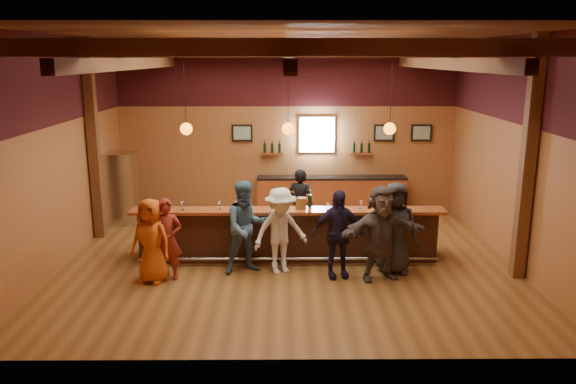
# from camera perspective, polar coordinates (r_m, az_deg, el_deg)

# --- Properties ---
(room) EXTENTS (9.04, 9.00, 4.52)m
(room) POSITION_cam_1_polar(r_m,az_deg,el_deg) (11.09, 0.01, 9.10)
(room) COLOR brown
(room) RESTS_ON ground
(bar_counter) EXTENTS (6.30, 1.07, 1.11)m
(bar_counter) POSITION_cam_1_polar(r_m,az_deg,el_deg) (11.70, 0.09, -4.12)
(bar_counter) COLOR black
(bar_counter) RESTS_ON ground
(back_bar_cabinet) EXTENTS (4.00, 0.52, 0.95)m
(back_bar_cabinet) POSITION_cam_1_polar(r_m,az_deg,el_deg) (15.20, 4.43, -0.18)
(back_bar_cabinet) COLOR brown
(back_bar_cabinet) RESTS_ON ground
(window) EXTENTS (0.95, 0.09, 0.95)m
(window) POSITION_cam_1_polar(r_m,az_deg,el_deg) (15.10, 2.95, 5.83)
(window) COLOR silver
(window) RESTS_ON room
(framed_pictures) EXTENTS (5.35, 0.05, 0.45)m
(framed_pictures) POSITION_cam_1_polar(r_m,az_deg,el_deg) (15.16, 6.24, 5.99)
(framed_pictures) COLOR black
(framed_pictures) RESTS_ON room
(wine_shelves) EXTENTS (3.00, 0.18, 0.30)m
(wine_shelves) POSITION_cam_1_polar(r_m,az_deg,el_deg) (15.10, 2.95, 4.18)
(wine_shelves) COLOR brown
(wine_shelves) RESTS_ON room
(pendant_lights) EXTENTS (4.24, 0.24, 1.37)m
(pendant_lights) POSITION_cam_1_polar(r_m,az_deg,el_deg) (11.08, 0.01, 6.48)
(pendant_lights) COLOR black
(pendant_lights) RESTS_ON room
(stainless_fridge) EXTENTS (0.70, 0.70, 1.80)m
(stainless_fridge) POSITION_cam_1_polar(r_m,az_deg,el_deg) (14.53, -16.46, 0.37)
(stainless_fridge) COLOR silver
(stainless_fridge) RESTS_ON ground
(customer_orange) EXTENTS (0.89, 0.71, 1.59)m
(customer_orange) POSITION_cam_1_polar(r_m,az_deg,el_deg) (10.63, -13.75, -4.82)
(customer_orange) COLOR #BF4D12
(customer_orange) RESTS_ON ground
(customer_redvest) EXTENTS (0.59, 0.41, 1.55)m
(customer_redvest) POSITION_cam_1_polar(r_m,az_deg,el_deg) (10.68, -12.19, -4.73)
(customer_redvest) COLOR maroon
(customer_redvest) RESTS_ON ground
(customer_denim) EXTENTS (1.06, 0.95, 1.81)m
(customer_denim) POSITION_cam_1_polar(r_m,az_deg,el_deg) (10.78, -4.23, -3.57)
(customer_denim) COLOR #436886
(customer_denim) RESTS_ON ground
(customer_white) EXTENTS (1.24, 1.00, 1.68)m
(customer_white) POSITION_cam_1_polar(r_m,az_deg,el_deg) (10.74, -0.77, -3.96)
(customer_white) COLOR silver
(customer_white) RESTS_ON ground
(customer_navy) EXTENTS (1.05, 0.57, 1.70)m
(customer_navy) POSITION_cam_1_polar(r_m,az_deg,el_deg) (10.57, 5.03, -4.27)
(customer_navy) COLOR black
(customer_navy) RESTS_ON ground
(customer_brown) EXTENTS (1.75, 0.94, 1.80)m
(customer_brown) POSITION_cam_1_polar(r_m,az_deg,el_deg) (10.55, 9.41, -4.14)
(customer_brown) COLOR #4C3F3D
(customer_brown) RESTS_ON ground
(customer_dark) EXTENTS (0.90, 0.61, 1.78)m
(customer_dark) POSITION_cam_1_polar(r_m,az_deg,el_deg) (10.93, 10.83, -3.62)
(customer_dark) COLOR #272629
(customer_dark) RESTS_ON ground
(bartender) EXTENTS (0.68, 0.53, 1.63)m
(bartender) POSITION_cam_1_polar(r_m,az_deg,el_deg) (12.78, 1.23, -1.21)
(bartender) COLOR black
(bartender) RESTS_ON ground
(ice_bucket) EXTENTS (0.21, 0.21, 0.23)m
(ice_bucket) POSITION_cam_1_polar(r_m,az_deg,el_deg) (11.23, 1.32, -1.15)
(ice_bucket) COLOR brown
(ice_bucket) RESTS_ON bar_counter
(bottle_a) EXTENTS (0.08, 0.08, 0.35)m
(bottle_a) POSITION_cam_1_polar(r_m,az_deg,el_deg) (11.35, 2.23, -0.88)
(bottle_a) COLOR black
(bottle_a) RESTS_ON bar_counter
(bottle_b) EXTENTS (0.08, 0.08, 0.35)m
(bottle_b) POSITION_cam_1_polar(r_m,az_deg,el_deg) (11.29, 5.33, -0.99)
(bottle_b) COLOR black
(bottle_b) RESTS_ON bar_counter
(glass_a) EXTENTS (0.08, 0.08, 0.18)m
(glass_a) POSITION_cam_1_polar(r_m,az_deg,el_deg) (11.40, -12.68, -1.19)
(glass_a) COLOR silver
(glass_a) RESTS_ON bar_counter
(glass_b) EXTENTS (0.08, 0.08, 0.19)m
(glass_b) POSITION_cam_1_polar(r_m,az_deg,el_deg) (11.32, -10.64, -1.16)
(glass_b) COLOR silver
(glass_b) RESTS_ON bar_counter
(glass_c) EXTENTS (0.07, 0.07, 0.16)m
(glass_c) POSITION_cam_1_polar(r_m,az_deg,el_deg) (11.30, -6.96, -1.14)
(glass_c) COLOR silver
(glass_c) RESTS_ON bar_counter
(glass_d) EXTENTS (0.08, 0.08, 0.17)m
(glass_d) POSITION_cam_1_polar(r_m,az_deg,el_deg) (11.24, -5.33, -1.15)
(glass_d) COLOR silver
(glass_d) RESTS_ON bar_counter
(glass_e) EXTENTS (0.09, 0.09, 0.20)m
(glass_e) POSITION_cam_1_polar(r_m,az_deg,el_deg) (11.19, -1.27, -1.05)
(glass_e) COLOR silver
(glass_e) RESTS_ON bar_counter
(glass_f) EXTENTS (0.07, 0.07, 0.16)m
(glass_f) POSITION_cam_1_polar(r_m,az_deg,el_deg) (11.17, 4.06, -1.25)
(glass_f) COLOR silver
(glass_f) RESTS_ON bar_counter
(glass_g) EXTENTS (0.08, 0.08, 0.17)m
(glass_g) POSITION_cam_1_polar(r_m,az_deg,el_deg) (11.35, 7.44, -1.06)
(glass_g) COLOR silver
(glass_g) RESTS_ON bar_counter
(glass_h) EXTENTS (0.08, 0.08, 0.18)m
(glass_h) POSITION_cam_1_polar(r_m,az_deg,el_deg) (11.30, 9.61, -1.17)
(glass_h) COLOR silver
(glass_h) RESTS_ON bar_counter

